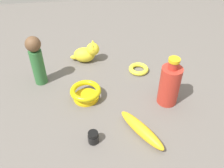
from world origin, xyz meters
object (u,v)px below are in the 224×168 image
(person_figure_adult, at_px, (37,59))
(banana, at_px, (141,130))
(bottle_tall, at_px, (170,84))
(bowl, at_px, (86,93))
(bangle, at_px, (139,69))
(nail_polish_jar, at_px, (93,137))
(cat_figurine, at_px, (87,53))

(person_figure_adult, height_order, banana, person_figure_adult)
(person_figure_adult, distance_m, bottle_tall, 0.51)
(bottle_tall, height_order, bowl, bottle_tall)
(bangle, bearing_deg, banana, 77.45)
(bowl, bearing_deg, nail_polish_jar, 91.97)
(bottle_tall, bearing_deg, bangle, -73.86)
(person_figure_adult, relative_size, bowl, 1.79)
(cat_figurine, bearing_deg, nail_polish_jar, 87.61)
(person_figure_adult, relative_size, banana, 1.05)
(person_figure_adult, distance_m, bowl, 0.23)
(person_figure_adult, xyz_separation_m, bowl, (-0.17, 0.13, -0.08))
(bowl, bearing_deg, banana, 130.02)
(person_figure_adult, bearing_deg, bottle_tall, 157.74)
(person_figure_adult, distance_m, banana, 0.48)
(bangle, bearing_deg, person_figure_adult, 1.20)
(bangle, height_order, bottle_tall, bottle_tall)
(person_figure_adult, xyz_separation_m, cat_figurine, (-0.20, -0.12, -0.07))
(bowl, relative_size, cat_figurine, 0.87)
(bottle_tall, bearing_deg, cat_figurine, -49.10)
(nail_polish_jar, height_order, banana, nail_polish_jar)
(person_figure_adult, xyz_separation_m, banana, (-0.34, 0.33, -0.09))
(person_figure_adult, bearing_deg, bangle, -178.80)
(nail_polish_jar, xyz_separation_m, cat_figurine, (-0.02, -0.45, 0.02))
(cat_figurine, xyz_separation_m, banana, (-0.14, 0.45, -0.02))
(nail_polish_jar, bearing_deg, bowl, -88.03)
(nail_polish_jar, distance_m, person_figure_adult, 0.39)
(nail_polish_jar, height_order, bowl, bowl)
(bottle_tall, bearing_deg, person_figure_adult, -22.26)
(nail_polish_jar, bearing_deg, banana, -177.92)
(bangle, height_order, bowl, bowl)
(bangle, height_order, nail_polish_jar, nail_polish_jar)
(banana, bearing_deg, bottle_tall, 106.94)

